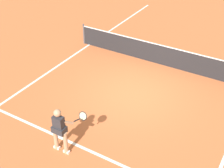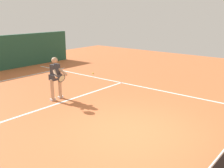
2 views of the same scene
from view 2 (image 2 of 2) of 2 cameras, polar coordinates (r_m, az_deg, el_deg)
name	(u,v)px [view 2 (image 2 of 2)]	position (r m, az deg, el deg)	size (l,w,h in m)	color
ground_plane	(135,132)	(7.26, 5.01, -10.16)	(26.84, 26.84, 0.00)	#C66638
service_line_marking	(54,105)	(9.43, -12.30, -4.36)	(7.67, 0.10, 0.01)	white
sideline_left_marking	(194,97)	(10.46, 16.96, -2.73)	(0.10, 18.65, 0.01)	white
tennis_player	(56,77)	(9.76, -11.85, 1.50)	(0.77, 0.94, 1.55)	tan
tennis_ball_near	(54,74)	(13.97, -12.21, 2.15)	(0.07, 0.07, 0.07)	#D1E533
tennis_ball_mid	(93,73)	(13.79, -4.05, 2.30)	(0.07, 0.07, 0.07)	#D1E533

